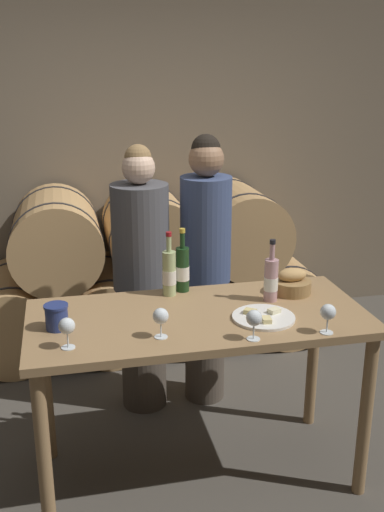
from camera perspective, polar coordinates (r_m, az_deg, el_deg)
The scene contains 16 objects.
ground_plane at distance 3.37m, azimuth 0.59°, elevation -19.91°, with size 10.00×10.00×0.00m, color #4C473F.
stone_wall_back at distance 4.79m, azimuth -5.28°, elevation 12.35°, with size 10.00×0.12×3.20m.
barrel_stack at distance 4.49m, azimuth -4.00°, elevation -1.70°, with size 2.64×0.84×1.20m.
tasting_table at distance 2.95m, azimuth 0.64°, elevation -7.78°, with size 1.64×0.75×0.91m.
person_left at distance 3.58m, azimuth -4.82°, elevation -2.32°, with size 0.34×0.34×1.63m.
person_right at distance 3.63m, azimuth 1.29°, elevation -1.21°, with size 0.31×0.31×1.68m.
wine_bottle_red at distance 3.15m, azimuth -0.91°, elevation -1.24°, with size 0.07×0.07×0.34m.
wine_bottle_white at distance 3.10m, azimuth -2.18°, elevation -1.61°, with size 0.07×0.07×0.34m.
wine_bottle_rose at distance 3.05m, azimuth 7.54°, elevation -2.23°, with size 0.07×0.07×0.32m.
blue_crock at distance 2.80m, azimuth -12.78°, elevation -5.57°, with size 0.11×0.11×0.12m.
bread_basket at distance 3.19m, azimuth 9.46°, elevation -2.60°, with size 0.20×0.20×0.14m.
cheese_plate at distance 2.87m, azimuth 6.83°, elevation -5.79°, with size 0.30×0.30×0.04m.
wine_glass_far_left at distance 2.59m, azimuth -11.84°, elevation -6.62°, with size 0.07×0.07×0.14m.
wine_glass_left at distance 2.64m, azimuth -3.00°, elevation -5.81°, with size 0.07×0.07×0.14m.
wine_glass_center at distance 2.63m, azimuth 5.93°, elevation -5.97°, with size 0.07×0.07×0.14m.
wine_glass_right at distance 2.74m, azimuth 12.83°, elevation -5.29°, with size 0.07×0.07×0.14m.
Camera 1 is at (-0.61, -2.58, 2.08)m, focal length 42.00 mm.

